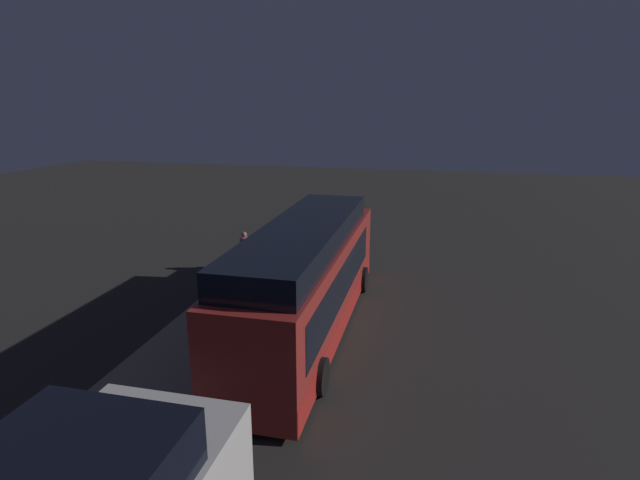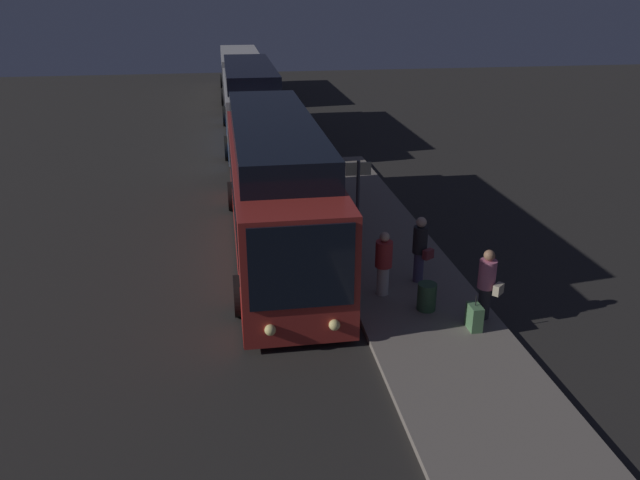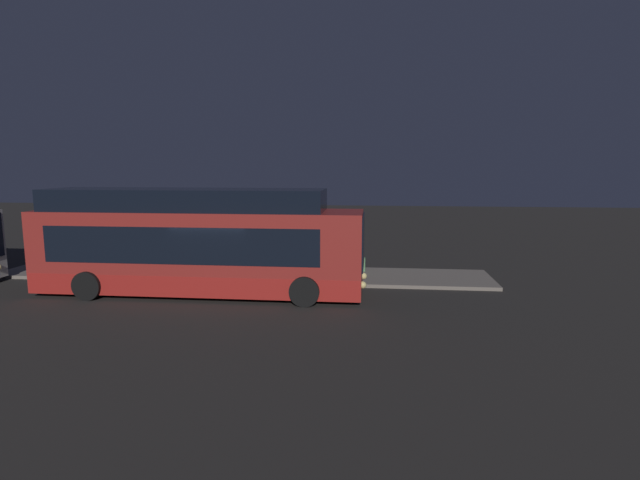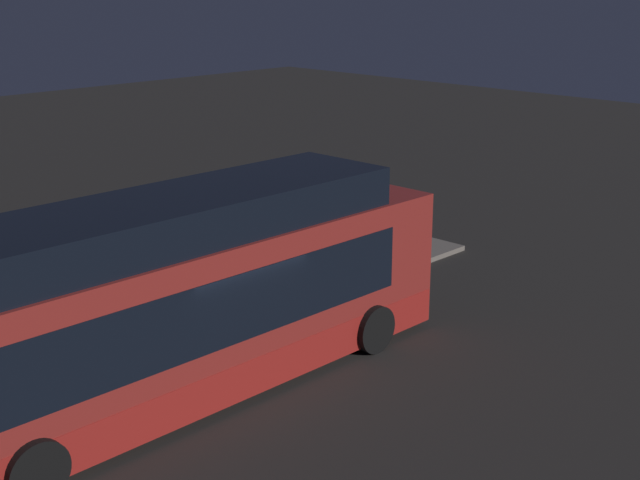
{
  "view_description": "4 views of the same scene",
  "coord_description": "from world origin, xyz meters",
  "px_view_note": "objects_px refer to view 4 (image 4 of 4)",
  "views": [
    {
      "loc": [
        -15.18,
        -3.61,
        7.24
      ],
      "look_at": [
        3.47,
        0.76,
        1.9
      ],
      "focal_mm": 28.0,
      "sensor_mm": 36.0,
      "label": 1
    },
    {
      "loc": [
        16.04,
        -1.19,
        7.14
      ],
      "look_at": [
        3.47,
        0.76,
        1.9
      ],
      "focal_mm": 35.0,
      "sensor_mm": 36.0,
      "label": 2
    },
    {
      "loc": [
        5.29,
        -16.45,
        4.49
      ],
      "look_at": [
        3.47,
        0.76,
        1.9
      ],
      "focal_mm": 28.0,
      "sensor_mm": 36.0,
      "label": 3
    },
    {
      "loc": [
        -9.38,
        -11.82,
        7.37
      ],
      "look_at": [
        3.47,
        0.76,
        1.9
      ],
      "focal_mm": 50.0,
      "sensor_mm": 36.0,
      "label": 4
    }
  ],
  "objects_px": {
    "passenger_boarding": "(249,269)",
    "passenger_waiting": "(199,261)",
    "bus_lead": "(174,310)",
    "suitcase": "(266,259)",
    "passenger_with_bags": "(242,237)",
    "trash_bin": "(256,274)",
    "sign_post": "(122,274)"
  },
  "relations": [
    {
      "from": "trash_bin",
      "to": "bus_lead",
      "type": "bearing_deg",
      "value": -146.4
    },
    {
      "from": "bus_lead",
      "to": "passenger_waiting",
      "type": "relative_size",
      "value": 6.66
    },
    {
      "from": "bus_lead",
      "to": "trash_bin",
      "type": "distance_m",
      "value": 5.63
    },
    {
      "from": "passenger_boarding",
      "to": "suitcase",
      "type": "relative_size",
      "value": 2.0
    },
    {
      "from": "bus_lead",
      "to": "suitcase",
      "type": "xyz_separation_m",
      "value": [
        5.59,
        3.79,
        -1.26
      ]
    },
    {
      "from": "bus_lead",
      "to": "passenger_with_bags",
      "type": "distance_m",
      "value": 6.69
    },
    {
      "from": "passenger_waiting",
      "to": "trash_bin",
      "type": "xyz_separation_m",
      "value": [
        1.45,
        -0.26,
        -0.61
      ]
    },
    {
      "from": "sign_post",
      "to": "trash_bin",
      "type": "height_order",
      "value": "sign_post"
    },
    {
      "from": "passenger_boarding",
      "to": "sign_post",
      "type": "bearing_deg",
      "value": -26.96
    },
    {
      "from": "passenger_with_bags",
      "to": "sign_post",
      "type": "relative_size",
      "value": 0.67
    },
    {
      "from": "bus_lead",
      "to": "passenger_with_bags",
      "type": "bearing_deg",
      "value": 39.14
    },
    {
      "from": "passenger_with_bags",
      "to": "suitcase",
      "type": "relative_size",
      "value": 2.05
    },
    {
      "from": "suitcase",
      "to": "trash_bin",
      "type": "xyz_separation_m",
      "value": [
        -1.01,
        -0.75,
        0.04
      ]
    },
    {
      "from": "passenger_waiting",
      "to": "trash_bin",
      "type": "bearing_deg",
      "value": 48.88
    },
    {
      "from": "passenger_boarding",
      "to": "sign_post",
      "type": "height_order",
      "value": "sign_post"
    },
    {
      "from": "passenger_boarding",
      "to": "trash_bin",
      "type": "bearing_deg",
      "value": -164.27
    },
    {
      "from": "passenger_with_bags",
      "to": "suitcase",
      "type": "xyz_separation_m",
      "value": [
        0.43,
        -0.41,
        -0.6
      ]
    },
    {
      "from": "passenger_boarding",
      "to": "sign_post",
      "type": "distance_m",
      "value": 3.3
    },
    {
      "from": "passenger_waiting",
      "to": "passenger_with_bags",
      "type": "xyz_separation_m",
      "value": [
        2.04,
        0.9,
        -0.05
      ]
    },
    {
      "from": "trash_bin",
      "to": "passenger_boarding",
      "type": "bearing_deg",
      "value": -138.12
    },
    {
      "from": "bus_lead",
      "to": "passenger_waiting",
      "type": "xyz_separation_m",
      "value": [
        3.13,
        3.3,
        -0.61
      ]
    },
    {
      "from": "passenger_with_bags",
      "to": "trash_bin",
      "type": "bearing_deg",
      "value": -68.24
    },
    {
      "from": "passenger_with_bags",
      "to": "sign_post",
      "type": "height_order",
      "value": "sign_post"
    },
    {
      "from": "suitcase",
      "to": "bus_lead",
      "type": "bearing_deg",
      "value": -145.83
    },
    {
      "from": "passenger_boarding",
      "to": "passenger_with_bags",
      "type": "distance_m",
      "value": 2.47
    },
    {
      "from": "passenger_with_bags",
      "to": "trash_bin",
      "type": "distance_m",
      "value": 1.41
    },
    {
      "from": "bus_lead",
      "to": "passenger_boarding",
      "type": "relative_size",
      "value": 7.1
    },
    {
      "from": "bus_lead",
      "to": "sign_post",
      "type": "bearing_deg",
      "value": 78.95
    },
    {
      "from": "passenger_boarding",
      "to": "suitcase",
      "type": "xyz_separation_m",
      "value": [
        1.92,
        1.57,
        -0.58
      ]
    },
    {
      "from": "suitcase",
      "to": "sign_post",
      "type": "height_order",
      "value": "sign_post"
    },
    {
      "from": "passenger_boarding",
      "to": "passenger_waiting",
      "type": "distance_m",
      "value": 1.21
    },
    {
      "from": "sign_post",
      "to": "trash_bin",
      "type": "relative_size",
      "value": 3.81
    }
  ]
}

